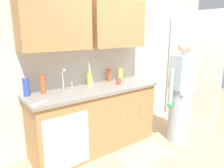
# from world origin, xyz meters

# --- Properties ---
(ground_plane) EXTENTS (9.00, 9.00, 0.00)m
(ground_plane) POSITION_xyz_m (0.00, 0.00, 0.00)
(ground_plane) COLOR tan
(kitchen_wall_with_uppers) EXTENTS (4.80, 0.44, 2.70)m
(kitchen_wall_with_uppers) POSITION_xyz_m (-0.14, 0.99, 1.48)
(kitchen_wall_with_uppers) COLOR beige
(kitchen_wall_with_uppers) RESTS_ON ground
(closet_door_panel) EXTENTS (0.04, 1.10, 2.10)m
(closet_door_panel) POSITION_xyz_m (1.45, 0.40, 1.05)
(closet_door_panel) COLOR silver
(closet_door_panel) RESTS_ON ground
(counter_cabinet) EXTENTS (1.90, 0.62, 0.90)m
(counter_cabinet) POSITION_xyz_m (-0.55, 0.70, 0.45)
(counter_cabinet) COLOR #B27F4C
(counter_cabinet) RESTS_ON ground
(countertop) EXTENTS (1.96, 0.66, 0.04)m
(countertop) POSITION_xyz_m (-0.55, 0.70, 0.92)
(countertop) COLOR gray
(countertop) RESTS_ON counter_cabinet
(sink) EXTENTS (0.50, 0.36, 0.35)m
(sink) POSITION_xyz_m (-0.93, 0.71, 0.93)
(sink) COLOR #B7BABF
(sink) RESTS_ON counter_cabinet
(person_at_sink) EXTENTS (0.55, 0.34, 1.62)m
(person_at_sink) POSITION_xyz_m (0.65, 0.07, 0.69)
(person_at_sink) COLOR white
(person_at_sink) RESTS_ON ground
(floor_mat) EXTENTS (0.80, 0.50, 0.01)m
(floor_mat) POSITION_xyz_m (-0.14, 0.05, 0.01)
(floor_mat) COLOR gray
(floor_mat) RESTS_ON ground
(bottle_water_short) EXTENTS (0.08, 0.08, 0.23)m
(bottle_water_short) POSITION_xyz_m (-1.44, 0.89, 1.05)
(bottle_water_short) COLOR #334CB2
(bottle_water_short) RESTS_ON countertop
(bottle_soap) EXTENTS (0.06, 0.06, 0.26)m
(bottle_soap) POSITION_xyz_m (-1.24, 0.86, 1.07)
(bottle_soap) COLOR #E05933
(bottle_soap) RESTS_ON countertop
(bottle_cleaner_spray) EXTENTS (0.06, 0.06, 0.20)m
(bottle_cleaner_spray) POSITION_xyz_m (-0.12, 0.93, 1.04)
(bottle_cleaner_spray) COLOR #E05933
(bottle_cleaner_spray) RESTS_ON countertop
(bottle_water_tall) EXTENTS (0.08, 0.08, 0.21)m
(bottle_water_tall) POSITION_xyz_m (0.05, 0.85, 1.04)
(bottle_water_tall) COLOR #D8D14C
(bottle_water_tall) RESTS_ON countertop
(bottle_dish_liquid) EXTENTS (0.07, 0.07, 0.19)m
(bottle_dish_liquid) POSITION_xyz_m (-0.53, 0.88, 1.04)
(bottle_dish_liquid) COLOR #D8D14C
(bottle_dish_liquid) RESTS_ON countertop
(cup_by_sink) EXTENTS (0.08, 0.08, 0.10)m
(cup_by_sink) POSITION_xyz_m (-0.13, 0.66, 0.99)
(cup_by_sink) COLOR #B24C47
(cup_by_sink) RESTS_ON countertop
(knife_on_counter) EXTENTS (0.23, 0.12, 0.01)m
(knife_on_counter) POSITION_xyz_m (-1.42, 0.51, 0.94)
(knife_on_counter) COLOR silver
(knife_on_counter) RESTS_ON countertop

